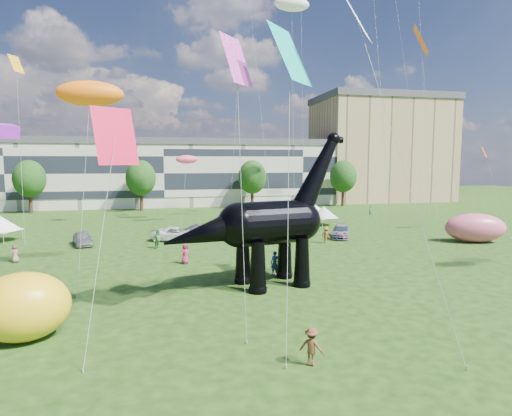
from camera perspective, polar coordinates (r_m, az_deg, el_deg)
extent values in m
plane|color=#16330C|center=(27.28, 5.31, -12.27)|extent=(220.00, 220.00, 0.00)
cube|color=beige|center=(86.73, -12.15, 4.31)|extent=(78.00, 11.00, 12.00)
cube|color=tan|center=(101.64, 16.20, 7.28)|extent=(28.00, 18.00, 22.00)
cylinder|color=#382314|center=(81.12, -27.83, 0.50)|extent=(0.56, 0.56, 3.20)
ellipsoid|color=#14380F|center=(80.84, -28.00, 3.83)|extent=(5.20, 5.20, 6.24)
cylinder|color=#382314|center=(78.12, -15.03, 0.82)|extent=(0.56, 0.56, 3.20)
ellipsoid|color=#14380F|center=(77.84, -15.13, 4.28)|extent=(5.20, 5.20, 6.24)
cylinder|color=#382314|center=(79.58, -0.50, 1.12)|extent=(0.56, 0.56, 3.20)
ellipsoid|color=#14380F|center=(79.30, -0.50, 4.52)|extent=(5.20, 5.20, 6.24)
cylinder|color=#382314|center=(84.99, 11.49, 1.32)|extent=(0.56, 0.56, 3.20)
ellipsoid|color=#14380F|center=(84.74, 11.55, 4.50)|extent=(5.20, 5.20, 6.24)
cone|color=black|center=(28.41, 0.26, -7.93)|extent=(1.41, 1.41, 3.39)
sphere|color=black|center=(28.81, 0.25, -10.81)|extent=(1.24, 1.24, 1.24)
cone|color=black|center=(30.60, -1.77, -6.90)|extent=(1.41, 1.41, 3.39)
sphere|color=black|center=(30.98, -1.76, -9.59)|extent=(1.24, 1.24, 1.24)
cone|color=black|center=(29.98, 6.15, -7.21)|extent=(1.41, 1.41, 3.39)
sphere|color=black|center=(30.36, 6.12, -9.95)|extent=(1.24, 1.24, 1.24)
cone|color=black|center=(32.07, 3.82, -6.30)|extent=(1.41, 1.41, 3.39)
sphere|color=black|center=(32.43, 3.80, -8.87)|extent=(1.24, 1.24, 1.24)
cylinder|color=black|center=(29.67, 1.98, -1.99)|extent=(5.32, 4.06, 3.05)
sphere|color=black|center=(28.67, -2.24, -2.28)|extent=(3.05, 3.05, 3.05)
sphere|color=black|center=(30.82, 5.90, -1.71)|extent=(2.94, 2.94, 2.94)
cone|color=black|center=(31.28, 8.14, 4.39)|extent=(4.53, 2.63, 5.98)
sphere|color=black|center=(32.09, 10.29, 9.03)|extent=(0.95, 0.95, 0.95)
cylinder|color=black|center=(32.28, 10.78, 8.90)|extent=(0.88, 0.67, 0.50)
cone|color=black|center=(27.91, -6.65, -3.33)|extent=(6.36, 3.69, 3.32)
imported|color=#A5A6AA|center=(47.88, -22.13, -3.76)|extent=(2.86, 4.59, 1.46)
imported|color=slate|center=(49.56, -7.04, -3.03)|extent=(4.62, 2.44, 1.45)
imported|color=white|center=(47.62, -10.49, -3.44)|extent=(5.88, 4.11, 1.49)
imported|color=#595960|center=(49.71, 11.24, -3.11)|extent=(3.76, 5.17, 1.39)
cube|color=silver|center=(58.95, 8.99, -1.25)|extent=(3.74, 3.74, 0.12)
cone|color=silver|center=(58.86, 9.00, -0.50)|extent=(4.73, 4.73, 1.46)
cylinder|color=#999999|center=(57.12, 8.85, -2.03)|extent=(0.06, 0.06, 1.07)
cylinder|color=#999999|center=(58.93, 10.85, -1.82)|extent=(0.06, 0.06, 1.07)
cylinder|color=#999999|center=(59.18, 7.13, -1.72)|extent=(0.06, 0.06, 1.07)
cylinder|color=#999999|center=(60.92, 9.11, -1.52)|extent=(0.06, 0.06, 1.07)
cube|color=white|center=(59.91, 7.73, -1.00)|extent=(4.26, 4.26, 0.13)
cone|color=white|center=(59.81, 7.75, -0.18)|extent=(5.39, 5.39, 1.62)
cylinder|color=#999999|center=(57.87, 7.64, -1.84)|extent=(0.06, 0.06, 1.19)
cylinder|color=#999999|center=(59.94, 9.77, -1.60)|extent=(0.06, 0.06, 1.19)
cylinder|color=#999999|center=(60.10, 5.69, -1.52)|extent=(0.06, 0.06, 1.19)
cylinder|color=#999999|center=(62.11, 7.80, -1.30)|extent=(0.06, 0.06, 1.19)
cube|color=white|center=(54.17, -30.92, -2.61)|extent=(4.07, 4.07, 0.13)
cone|color=white|center=(54.06, -30.97, -1.72)|extent=(5.16, 5.16, 1.59)
cylinder|color=#999999|center=(52.19, -30.62, -3.54)|extent=(0.06, 0.06, 1.17)
cylinder|color=#999999|center=(54.52, -28.68, -3.06)|extent=(0.06, 0.06, 1.17)
ellipsoid|color=#E15778|center=(51.54, 27.18, -2.37)|extent=(6.93, 4.89, 3.14)
ellipsoid|color=yellow|center=(23.92, -28.62, -11.48)|extent=(4.90, 4.10, 3.35)
imported|color=#9F274C|center=(36.92, -9.43, -6.04)|extent=(0.98, 0.98, 1.72)
imported|color=brown|center=(19.18, 7.42, -17.85)|extent=(1.22, 1.13, 1.65)
imported|color=#2C6F64|center=(70.76, 14.97, -0.37)|extent=(0.63, 0.70, 1.61)
imported|color=#945528|center=(46.10, 9.28, -3.56)|extent=(1.07, 1.31, 1.77)
imported|color=#36883B|center=(43.87, -12.88, -4.06)|extent=(1.10, 1.16, 1.88)
imported|color=#A46F52|center=(42.35, -29.45, -5.29)|extent=(0.88, 0.90, 1.57)
imported|color=#59316E|center=(52.47, -2.29, -2.33)|extent=(0.82, 1.08, 1.71)
imported|color=navy|center=(32.74, 2.52, -7.39)|extent=(0.81, 0.78, 1.87)
plane|color=red|center=(23.03, -18.26, 9.11)|extent=(3.03, 2.28, 2.93)
ellipsoid|color=orange|center=(34.89, -21.25, 14.03)|extent=(5.26, 4.16, 1.87)
plane|color=orange|center=(56.64, -29.33, 16.40)|extent=(1.65, 2.22, 1.93)
plane|color=silver|center=(24.16, 13.23, 23.60)|extent=(2.77, 3.05, 2.41)
plane|color=#1284C8|center=(63.42, -2.23, 19.40)|extent=(1.08, 1.51, 1.32)
plane|color=#D23AAB|center=(22.31, -2.59, 19.06)|extent=(2.34, 2.53, 2.47)
plane|color=#EB5A0C|center=(55.72, 21.10, 20.11)|extent=(3.05, 3.86, 3.19)
ellipsoid|color=white|center=(59.88, 4.79, 25.49)|extent=(5.01, 4.05, 1.79)
plane|color=#138DD2|center=(75.73, 17.91, 11.30)|extent=(1.61, 2.32, 2.38)
ellipsoid|color=#F3436C|center=(60.23, -9.21, 6.42)|extent=(3.28, 2.64, 1.17)
plane|color=#0BAF99|center=(22.54, 4.58, 19.73)|extent=(3.25, 3.33, 2.95)
plane|color=#F73D0D|center=(59.24, 28.14, 6.59)|extent=(1.45, 1.44, 1.31)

